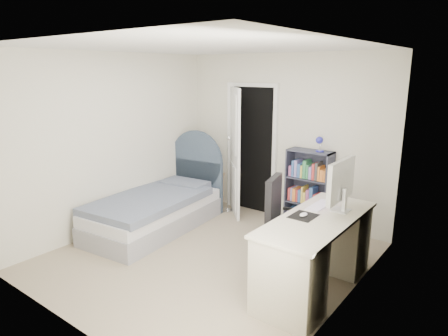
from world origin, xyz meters
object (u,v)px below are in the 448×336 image
Objects in this scene: floor_lamp at (228,181)px; office_chair at (284,222)px; nightstand at (207,180)px; bookcase at (309,192)px; desk at (316,250)px; bed at (159,208)px.

floor_lamp is 1.13× the size of office_chair.
bookcase is (1.86, 0.06, 0.12)m from nightstand.
office_chair is at bearing 164.88° from desk.
bookcase reaches higher than nightstand.
floor_lamp is 2.11m from office_chair.
nightstand is 0.56× the size of office_chair.
bed is 3.58× the size of nightstand.
office_chair is at bearing -2.22° from bed.
bookcase reaches higher than desk.
bookcase is at bearing 37.34° from bed.
floor_lamp is at bearing 144.30° from office_chair.
desk is at bearing -4.55° from bed.
bookcase reaches higher than bed.
bed is at bearing -109.60° from floor_lamp.
office_chair is at bearing -35.70° from floor_lamp.
nightstand is at bearing 149.02° from office_chair.
office_chair is at bearing -74.77° from bookcase.
nightstand is 3.07m from desk.
floor_lamp reaches higher than office_chair.
bookcase is 1.74m from desk.
floor_lamp reaches higher than nightstand.
desk is (2.57, -0.20, 0.14)m from bed.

